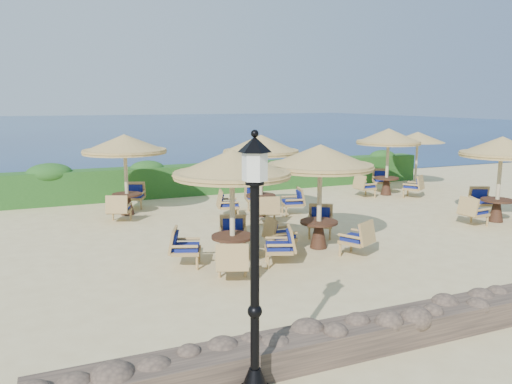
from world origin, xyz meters
The scene contains 12 objects.
ground centered at (0.00, 0.00, 0.00)m, with size 120.00×120.00×0.00m, color #D8C589.
sea centered at (0.00, 70.00, 0.00)m, with size 160.00×160.00×0.00m, color #0B1F4B.
hedge centered at (0.00, 7.20, 0.60)m, with size 18.00×0.90×1.20m, color #1A4717.
stone_wall centered at (0.00, -6.20, 0.22)m, with size 15.00×0.65×0.44m, color brown.
lamp_post centered at (-4.80, -6.80, 1.55)m, with size 0.44×0.44×3.31m.
extra_parasol centered at (7.80, 5.20, 2.17)m, with size 2.30×2.30×2.41m.
cafe_set_0 centered at (-3.25, -1.75, 1.78)m, with size 2.87×2.87×2.65m.
cafe_set_1 centered at (-0.75, -1.29, 1.88)m, with size 2.74×2.77×2.65m.
cafe_set_2 centered at (5.78, -0.93, 1.83)m, with size 2.67×2.76×2.65m.
cafe_set_3 centered at (-4.69, 4.49, 2.00)m, with size 2.72×2.86×2.65m.
cafe_set_4 centered at (-0.69, 2.60, 1.72)m, with size 2.89×2.89×2.65m.
cafe_set_5 centered at (5.42, 4.11, 1.84)m, with size 2.68×2.77×2.65m.
Camera 1 is at (-6.97, -12.04, 3.70)m, focal length 35.00 mm.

